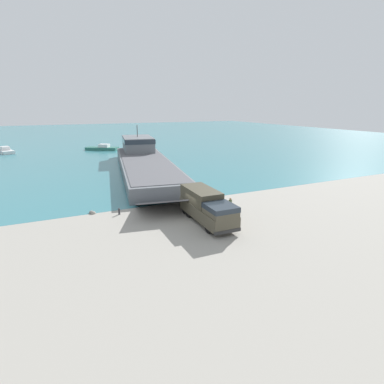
% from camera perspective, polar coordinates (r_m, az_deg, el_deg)
% --- Properties ---
extents(ground_plane, '(240.00, 240.00, 0.00)m').
position_cam_1_polar(ground_plane, '(31.04, 0.93, -5.01)').
color(ground_plane, '#9E998E').
extents(water_surface, '(240.00, 180.00, 0.01)m').
position_cam_1_polar(water_surface, '(123.18, -18.98, 9.94)').
color(water_surface, teal).
rests_on(water_surface, ground_plane).
extents(landing_craft, '(14.38, 43.12, 7.35)m').
position_cam_1_polar(landing_craft, '(56.49, -9.24, 6.21)').
color(landing_craft, slate).
rests_on(landing_craft, ground_plane).
extents(military_truck, '(2.69, 8.26, 3.09)m').
position_cam_1_polar(military_truck, '(29.64, 2.87, -2.73)').
color(military_truck, '#4C4738').
rests_on(military_truck, ground_plane).
extents(soldier_on_ramp, '(0.50, 0.46, 1.70)m').
position_cam_1_polar(soldier_on_ramp, '(32.53, 7.29, -2.32)').
color(soldier_on_ramp, '#475638').
rests_on(soldier_on_ramp, ground_plane).
extents(moored_boat_a, '(8.58, 6.79, 1.56)m').
position_cam_1_polar(moored_boat_a, '(83.76, -16.68, 8.04)').
color(moored_boat_a, '#2D7060').
rests_on(moored_boat_a, ground_plane).
extents(moored_boat_b, '(5.18, 8.18, 1.63)m').
position_cam_1_polar(moored_boat_b, '(88.29, -32.09, 6.68)').
color(moored_boat_b, white).
rests_on(moored_boat_b, ground_plane).
extents(mooring_bollard, '(0.24, 0.24, 0.71)m').
position_cam_1_polar(mooring_bollard, '(32.88, -13.72, -3.54)').
color(mooring_bollard, '#333338').
rests_on(mooring_bollard, ground_plane).
extents(shoreline_rock_a, '(0.56, 0.56, 0.56)m').
position_cam_1_polar(shoreline_rock_a, '(34.25, -18.58, -3.83)').
color(shoreline_rock_a, gray).
rests_on(shoreline_rock_a, ground_plane).
extents(shoreline_rock_b, '(0.55, 0.55, 0.55)m').
position_cam_1_polar(shoreline_rock_b, '(34.01, -18.28, -3.94)').
color(shoreline_rock_b, gray).
rests_on(shoreline_rock_b, ground_plane).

